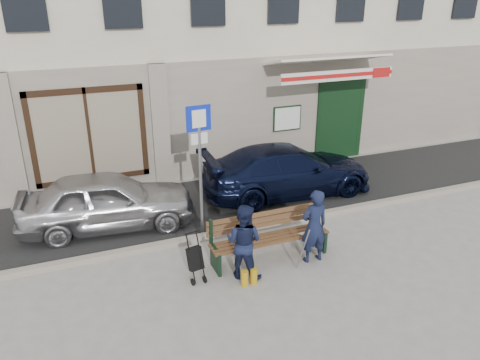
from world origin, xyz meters
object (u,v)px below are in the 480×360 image
man (314,226)px  car_silver (107,201)px  car_navy (287,170)px  woman (244,241)px  bench (267,238)px  stroller (195,260)px  parking_sign (200,150)px

man → car_silver: bearing=-39.9°
car_navy → man: man is taller
car_silver → man: man is taller
car_silver → woman: (2.06, -2.90, 0.08)m
car_silver → bench: size_ratio=1.56×
bench → car_navy: bearing=56.2°
car_silver → stroller: bearing=-149.3°
car_silver → parking_sign: (1.85, -1.03, 1.27)m
woman → stroller: woman is taller
parking_sign → stroller: (-0.64, -1.63, -1.50)m
bench → car_silver: bearing=137.1°
car_silver → car_navy: size_ratio=0.85×
stroller → car_navy: bearing=28.9°
car_silver → stroller: car_silver is taller
man → woman: (-1.45, 0.00, -0.03)m
parking_sign → man: (1.66, -1.86, -1.16)m
parking_sign → woman: bearing=-89.3°
parking_sign → bench: 2.25m
stroller → parking_sign: bearing=56.9°
man → stroller: 2.34m
car_silver → bench: (2.71, -2.52, -0.18)m
car_silver → man: bearing=-123.2°
car_navy → bench: (-1.81, -2.70, -0.18)m
car_navy → car_silver: bearing=94.7°
bench → man: man is taller
car_navy → man: 3.24m
bench → stroller: 1.51m
car_navy → parking_sign: 3.20m
car_silver → man: (3.51, -2.90, 0.11)m
bench → woman: woman is taller
man → stroller: bearing=-6.1°
parking_sign → man: bearing=-54.0°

